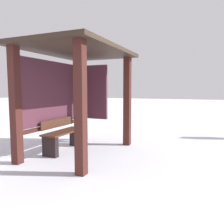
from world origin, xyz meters
name	(u,v)px	position (x,y,z in m)	size (l,w,h in m)	color
ground_plane	(80,153)	(0.00, 0.00, 0.00)	(60.00, 60.00, 0.00)	silver
bus_shelter	(74,78)	(0.10, 0.20, 1.72)	(2.74, 1.90, 2.36)	#441F1A
bench_left_inside	(64,136)	(0.00, 0.46, 0.35)	(1.25, 0.42, 0.76)	#4B2B1D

